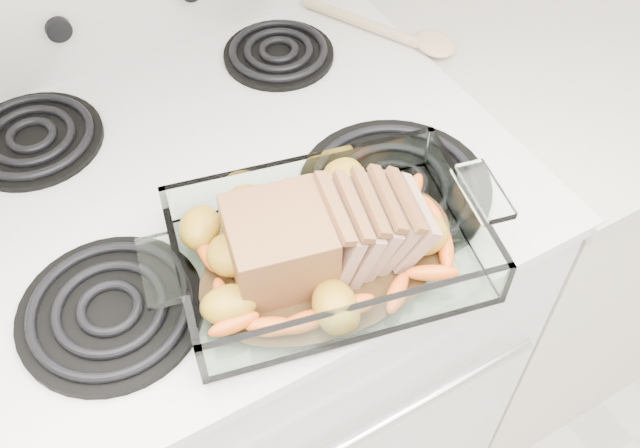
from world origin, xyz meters
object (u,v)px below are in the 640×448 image
counter_right (520,208)px  baking_dish (329,252)px  pork_roast (312,242)px  electric_range (238,338)px

counter_right → baking_dish: size_ratio=2.70×
counter_right → pork_roast: 0.85m
electric_range → pork_roast: (0.03, -0.22, 0.51)m
counter_right → baking_dish: bearing=-159.9°
electric_range → counter_right: 0.67m
electric_range → baking_dish: electric_range is taller
baking_dish → electric_range: bearing=116.4°
electric_range → counter_right: electric_range is taller
counter_right → pork_roast: size_ratio=4.08×
electric_range → counter_right: size_ratio=1.20×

